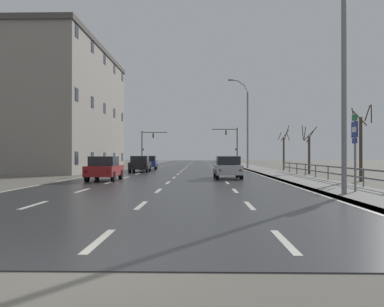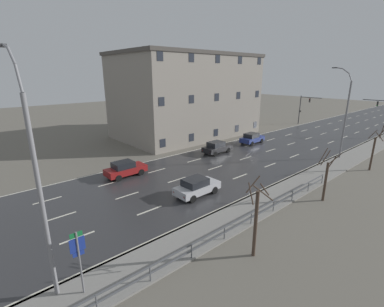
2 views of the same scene
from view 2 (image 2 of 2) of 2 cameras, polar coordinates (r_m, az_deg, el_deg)
name	(u,v)px [view 2 (image 2 of 2)]	position (r m, az deg, el deg)	size (l,w,h in m)	color
ground_plane	(300,141)	(45.32, 21.88, 2.40)	(160.00, 160.00, 0.12)	#666056
road_asphalt_strip	(333,131)	(56.09, 27.58, 4.31)	(14.00, 120.00, 0.03)	#303033
guardrail	(209,239)	(16.73, 3.58, -17.53)	(0.07, 30.01, 1.00)	#515459
street_lamp_foreground	(38,187)	(13.18, -29.68, -6.06)	(2.90, 0.24, 11.30)	slate
street_lamp_midground	(345,115)	(37.07, 29.47, 7.01)	(2.44, 0.24, 10.80)	slate
highway_sign	(79,255)	(14.04, -22.72, -19.19)	(0.09, 0.68, 3.37)	slate
traffic_signal_right	(384,113)	(53.72, 35.41, 6.96)	(4.14, 0.36, 6.13)	#38383A
traffic_signal_left	(304,106)	(60.21, 22.44, 9.25)	(4.29, 0.36, 5.73)	#38383A
car_distant	(125,169)	(28.24, -13.88, -3.13)	(1.88, 4.12, 1.57)	maroon
car_far_left	(197,186)	(23.25, 1.01, -6.96)	(1.89, 4.13, 1.57)	#B7B7BC
car_near_right	(217,147)	(35.49, 5.26, 1.32)	(1.92, 4.14, 1.57)	black
car_mid_centre	(252,138)	(41.34, 12.53, 3.17)	(2.00, 4.18, 1.57)	navy
brick_building	(187,95)	(45.76, -1.13, 12.14)	(13.98, 22.59, 13.13)	gray
bare_tree_near	(256,220)	(15.76, 13.30, -13.47)	(1.38, 1.47, 4.73)	#423328
bare_tree_mid	(326,178)	(24.43, 26.38, -4.59)	(1.44, 1.29, 4.30)	#423328
bare_tree_far	(374,151)	(34.58, 33.90, 0.50)	(1.41, 1.51, 5.10)	#423328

